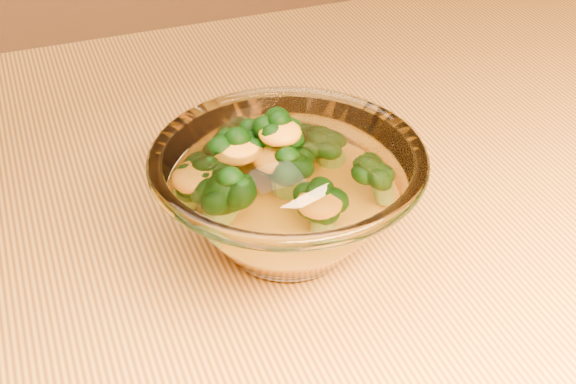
{
  "coord_description": "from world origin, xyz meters",
  "views": [
    {
      "loc": [
        -0.17,
        -0.48,
        1.15
      ],
      "look_at": [
        0.0,
        -0.03,
        0.8
      ],
      "focal_mm": 50.0,
      "sensor_mm": 36.0,
      "label": 1
    }
  ],
  "objects": [
    {
      "name": "cheese_sauce",
      "position": [
        0.0,
        -0.03,
        0.78
      ],
      "size": [
        0.12,
        0.12,
        0.03
      ],
      "primitive_type": "ellipsoid",
      "color": "orange",
      "rests_on": "glass_bowl"
    },
    {
      "name": "table",
      "position": [
        0.0,
        0.0,
        0.65
      ],
      "size": [
        1.2,
        0.8,
        0.75
      ],
      "color": "gold",
      "rests_on": "ground"
    },
    {
      "name": "broccoli_heap",
      "position": [
        -0.01,
        -0.01,
        0.81
      ],
      "size": [
        0.15,
        0.14,
        0.07
      ],
      "color": "black",
      "rests_on": "cheese_sauce"
    },
    {
      "name": "glass_bowl",
      "position": [
        0.0,
        -0.03,
        0.8
      ],
      "size": [
        0.2,
        0.2,
        0.09
      ],
      "color": "white",
      "rests_on": "table"
    }
  ]
}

